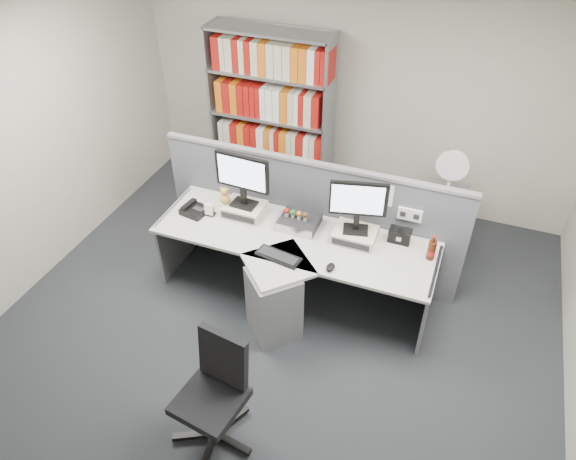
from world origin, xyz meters
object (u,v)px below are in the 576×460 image
at_px(speaker, 400,235).
at_px(monitor_right, 358,203).
at_px(monitor_left, 242,176).
at_px(cola_bottle, 431,250).
at_px(desk_calendar, 210,210).
at_px(office_chair, 215,390).
at_px(shelving_unit, 271,119).
at_px(desk_fan, 452,168).
at_px(keyboard, 278,256).
at_px(filing_cabinet, 440,224).
at_px(desk_phone, 194,210).
at_px(desktop_pc, 299,222).
at_px(desk, 286,273).
at_px(mouse, 330,267).

bearing_deg(speaker, monitor_right, -163.18).
height_order(monitor_left, cola_bottle, monitor_left).
xyz_separation_m(desk_calendar, office_chair, (0.87, -1.62, -0.27)).
xyz_separation_m(shelving_unit, desk_fan, (2.10, -0.45, 0.06)).
height_order(keyboard, desk_fan, desk_fan).
bearing_deg(speaker, filing_cabinet, 71.95).
distance_m(speaker, filing_cabinet, 1.04).
bearing_deg(desk_fan, monitor_left, -150.25).
bearing_deg(desk_phone, desk_calendar, 10.33).
relative_size(monitor_right, desktop_pc, 1.44).
bearing_deg(desk_calendar, filing_cabinet, 29.07).
relative_size(desktop_pc, filing_cabinet, 0.51).
bearing_deg(desk, filing_cabinet, 49.39).
bearing_deg(desk_calendar, keyboard, -22.14).
distance_m(monitor_right, cola_bottle, 0.75).
xyz_separation_m(desk, cola_bottle, (1.21, 0.36, 0.36)).
relative_size(monitor_left, shelving_unit, 0.27).
xyz_separation_m(keyboard, cola_bottle, (1.23, 0.47, 0.08)).
bearing_deg(mouse, shelving_unit, 124.77).
relative_size(speaker, office_chair, 0.21).
bearing_deg(speaker, cola_bottle, -24.30).
distance_m(keyboard, speaker, 1.11).
xyz_separation_m(mouse, cola_bottle, (0.77, 0.44, 0.07)).
bearing_deg(desk_calendar, shelving_unit, 90.74).
bearing_deg(filing_cabinet, desk, -130.61).
distance_m(monitor_left, office_chair, 1.96).
distance_m(mouse, cola_bottle, 0.89).
bearing_deg(monitor_right, cola_bottle, -1.58).
xyz_separation_m(monitor_left, keyboard, (0.55, -0.49, -0.41)).
xyz_separation_m(keyboard, office_chair, (0.02, -1.28, -0.23)).
bearing_deg(cola_bottle, monitor_left, 179.39).
xyz_separation_m(desk_phone, office_chair, (1.02, -1.60, -0.25)).
xyz_separation_m(monitor_left, desk_phone, (-0.46, -0.17, -0.39)).
height_order(desk, monitor_right, monitor_right).
bearing_deg(keyboard, monitor_left, 138.43).
bearing_deg(desk, cola_bottle, 16.84).
height_order(mouse, desk_calendar, desk_calendar).
distance_m(desk_phone, filing_cabinet, 2.56).
bearing_deg(cola_bottle, desk_calendar, -176.68).
relative_size(desktop_pc, mouse, 3.18).
bearing_deg(desktop_pc, desk_phone, -170.36).
bearing_deg(office_chair, speaker, 64.00).
distance_m(monitor_right, desk_calendar, 1.45).
relative_size(desk, office_chair, 2.75).
distance_m(desktop_pc, mouse, 0.65).
height_order(shelving_unit, office_chair, shelving_unit).
height_order(desk_calendar, speaker, speaker).
relative_size(desk_phone, cola_bottle, 1.04).
height_order(desk, shelving_unit, shelving_unit).
bearing_deg(desk_fan, office_chair, -113.53).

